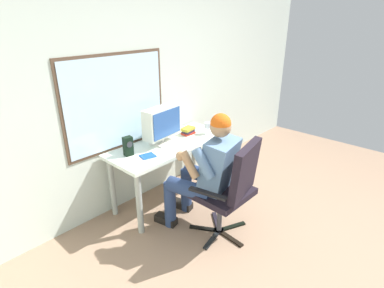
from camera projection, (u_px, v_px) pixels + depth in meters
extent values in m
cube|color=#8C6F58|center=(339.00, 264.00, 2.70)|extent=(5.85, 4.50, 0.02)
cube|color=beige|center=(164.00, 73.00, 3.54)|extent=(5.85, 0.06, 2.81)
cube|color=#4C3828|center=(117.00, 103.00, 3.13)|extent=(1.21, 0.01, 0.99)
cube|color=silver|center=(117.00, 103.00, 3.12)|extent=(1.15, 0.02, 0.93)
cylinder|color=gray|center=(139.00, 204.00, 2.97)|extent=(0.06, 0.06, 0.68)
cylinder|color=gray|center=(221.00, 161.00, 3.84)|extent=(0.06, 0.06, 0.68)
cylinder|color=gray|center=(112.00, 187.00, 3.25)|extent=(0.06, 0.06, 0.68)
cylinder|color=gray|center=(194.00, 151.00, 4.13)|extent=(0.06, 0.06, 0.68)
cube|color=silver|center=(170.00, 145.00, 3.41)|extent=(1.43, 0.60, 0.04)
cube|color=black|center=(212.00, 239.00, 2.98)|extent=(0.31, 0.11, 0.02)
cube|color=black|center=(230.00, 238.00, 2.99)|extent=(0.07, 0.31, 0.02)
cube|color=black|center=(232.00, 227.00, 3.15)|extent=(0.30, 0.16, 0.02)
cube|color=black|center=(216.00, 221.00, 3.24)|extent=(0.23, 0.26, 0.02)
cube|color=black|center=(204.00, 229.00, 3.13)|extent=(0.19, 0.28, 0.02)
cylinder|color=black|center=(219.00, 231.00, 3.10)|extent=(0.10, 0.10, 0.02)
cylinder|color=#3F3F44|center=(220.00, 212.00, 3.01)|extent=(0.05, 0.05, 0.43)
cube|color=black|center=(221.00, 192.00, 2.92)|extent=(0.51, 0.51, 0.06)
cube|color=black|center=(245.00, 171.00, 2.70)|extent=(0.50, 0.22, 0.51)
cube|color=black|center=(233.00, 168.00, 3.09)|extent=(0.13, 0.36, 0.02)
cube|color=black|center=(208.00, 193.00, 2.65)|extent=(0.13, 0.36, 0.02)
cylinder|color=navy|center=(205.00, 175.00, 3.16)|extent=(0.25, 0.48, 0.15)
cylinder|color=navy|center=(186.00, 190.00, 3.36)|extent=(0.12, 0.12, 0.50)
cube|color=black|center=(182.00, 205.00, 3.47)|extent=(0.15, 0.26, 0.08)
cylinder|color=navy|center=(189.00, 189.00, 2.91)|extent=(0.25, 0.48, 0.15)
cylinder|color=navy|center=(170.00, 204.00, 3.11)|extent=(0.12, 0.12, 0.50)
cube|color=black|center=(166.00, 219.00, 3.22)|extent=(0.15, 0.26, 0.08)
cube|color=slate|center=(219.00, 165.00, 2.83)|extent=(0.43, 0.37, 0.52)
sphere|color=#A57A55|center=(221.00, 127.00, 2.68)|extent=(0.19, 0.19, 0.19)
sphere|color=#D05414|center=(221.00, 124.00, 2.67)|extent=(0.19, 0.19, 0.19)
cylinder|color=slate|center=(225.00, 146.00, 2.99)|extent=(0.13, 0.23, 0.29)
cylinder|color=#A57A55|center=(216.00, 157.00, 3.09)|extent=(0.09, 0.10, 0.26)
sphere|color=#A57A55|center=(212.00, 158.00, 3.11)|extent=(0.09, 0.09, 0.09)
cylinder|color=slate|center=(203.00, 163.00, 2.64)|extent=(0.14, 0.24, 0.28)
cylinder|color=#A57A55|center=(189.00, 165.00, 2.72)|extent=(0.12, 0.21, 0.26)
sphere|color=#A57A55|center=(181.00, 156.00, 2.74)|extent=(0.09, 0.09, 0.09)
cube|color=beige|center=(162.00, 142.00, 3.39)|extent=(0.26, 0.22, 0.02)
cylinder|color=beige|center=(162.00, 139.00, 3.38)|extent=(0.04, 0.04, 0.07)
cube|color=beige|center=(162.00, 122.00, 3.30)|extent=(0.47, 0.20, 0.33)
cube|color=#264C8C|center=(167.00, 123.00, 3.26)|extent=(0.42, 0.05, 0.29)
cylinder|color=silver|center=(208.00, 134.00, 3.67)|extent=(0.07, 0.07, 0.00)
cylinder|color=silver|center=(208.00, 131.00, 3.65)|extent=(0.01, 0.01, 0.07)
cylinder|color=silver|center=(208.00, 125.00, 3.62)|extent=(0.08, 0.08, 0.06)
cylinder|color=#4C0521|center=(208.00, 126.00, 3.63)|extent=(0.08, 0.08, 0.03)
cube|color=black|center=(128.00, 146.00, 3.07)|extent=(0.10, 0.08, 0.20)
cylinder|color=#333338|center=(130.00, 145.00, 3.03)|extent=(0.06, 0.01, 0.06)
cube|color=red|center=(188.00, 133.00, 3.65)|extent=(0.16, 0.11, 0.03)
cube|color=#241A2C|center=(188.00, 131.00, 3.63)|extent=(0.16, 0.11, 0.03)
cube|color=olive|center=(188.00, 129.00, 3.64)|extent=(0.18, 0.14, 0.03)
cube|color=blue|center=(148.00, 156.00, 3.07)|extent=(0.17, 0.16, 0.01)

